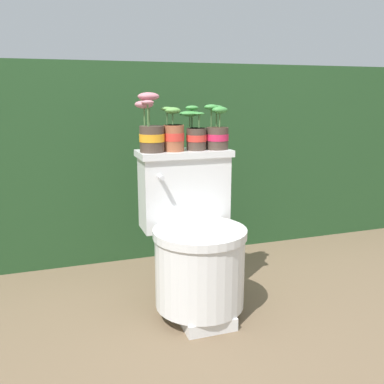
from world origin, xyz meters
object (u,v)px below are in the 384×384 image
at_px(toilet, 195,244).
at_px(potted_plant_midright, 217,133).
at_px(potted_plant_left, 151,131).
at_px(potted_plant_middle, 195,134).
at_px(potted_plant_midleft, 174,134).

bearing_deg(toilet, potted_plant_midright, 41.38).
height_order(toilet, potted_plant_left, potted_plant_left).
xyz_separation_m(toilet, potted_plant_left, (-0.16, 0.14, 0.51)).
bearing_deg(potted_plant_middle, potted_plant_left, -177.50).
distance_m(potted_plant_midleft, potted_plant_middle, 0.11).
bearing_deg(potted_plant_midleft, potted_plant_middle, 4.25).
xyz_separation_m(toilet, potted_plant_midright, (0.16, 0.14, 0.49)).
xyz_separation_m(toilet, potted_plant_midleft, (-0.06, 0.14, 0.49)).
distance_m(potted_plant_left, potted_plant_midleft, 0.11).
relative_size(potted_plant_left, potted_plant_midright, 1.26).
distance_m(toilet, potted_plant_midleft, 0.51).
xyz_separation_m(potted_plant_midleft, potted_plant_midright, (0.21, -0.00, -0.00)).
relative_size(toilet, potted_plant_midright, 3.49).
bearing_deg(potted_plant_left, potted_plant_midright, -0.08).
distance_m(potted_plant_middle, potted_plant_midright, 0.11).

